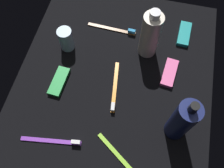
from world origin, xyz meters
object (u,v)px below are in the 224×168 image
toothbrush_orange (115,89)px  toothbrush_purple (55,141)px  deodorant_stick (66,39)px  toothbrush_brown (115,29)px  snack_bar_pink (169,73)px  snack_bar_teal (184,34)px  toothbrush_lime (122,160)px  bodywash_bottle (150,35)px  snack_bar_green (59,81)px  lotion_bottle (182,121)px

toothbrush_orange → toothbrush_purple: bearing=-33.8°
deodorant_stick → toothbrush_brown: size_ratio=0.48×
toothbrush_brown → toothbrush_orange: bearing=12.8°
toothbrush_purple → snack_bar_pink: 42.44cm
toothbrush_purple → snack_bar_teal: bearing=144.8°
toothbrush_orange → toothbrush_purple: size_ratio=1.00×
toothbrush_lime → deodorant_stick: bearing=-141.6°
bodywash_bottle → snack_bar_teal: bearing=128.3°
bodywash_bottle → snack_bar_green: 33.07cm
toothbrush_purple → toothbrush_orange: bearing=146.2°
snack_bar_teal → bodywash_bottle: bearing=-48.9°
toothbrush_lime → toothbrush_brown: bearing=-164.5°
toothbrush_orange → toothbrush_brown: 24.21cm
bodywash_bottle → toothbrush_purple: (37.57, -21.13, -8.30)cm
toothbrush_purple → toothbrush_brown: 44.55cm
snack_bar_teal → lotion_bottle: bearing=3.7°
deodorant_stick → toothbrush_lime: (33.80, 26.81, -3.69)cm
snack_bar_pink → toothbrush_lime: bearing=-11.0°
snack_bar_pink → toothbrush_brown: bearing=-116.1°
toothbrush_lime → toothbrush_orange: bearing=-161.6°
toothbrush_purple → bodywash_bottle: bearing=150.7°
deodorant_stick → lotion_bottle: bearing=61.7°
bodywash_bottle → toothbrush_lime: bearing=-0.9°
lotion_bottle → toothbrush_orange: bearing=-113.4°
snack_bar_teal → snack_bar_green: same height
toothbrush_lime → snack_bar_green: 31.98cm
toothbrush_lime → snack_bar_pink: (-30.85, 9.50, 0.14)cm
toothbrush_lime → snack_bar_teal: 49.62cm
bodywash_bottle → toothbrush_lime: size_ratio=1.25×
deodorant_stick → toothbrush_lime: 43.30cm
snack_bar_teal → snack_bar_pink: (17.11, -3.22, 0.00)cm
snack_bar_pink → lotion_bottle: bearing=17.8°
toothbrush_purple → snack_bar_green: (-18.74, -4.80, 0.14)cm
snack_bar_teal → toothbrush_orange: bearing=-33.4°
bodywash_bottle → toothbrush_orange: size_ratio=1.08×
deodorant_stick → toothbrush_purple: (32.97, 6.31, -3.69)cm
snack_bar_pink → snack_bar_green: (11.29, -34.80, 0.00)cm
lotion_bottle → snack_bar_green: size_ratio=1.99×
toothbrush_orange → toothbrush_brown: bearing=-167.2°
toothbrush_purple → snack_bar_teal: 57.66cm
snack_bar_green → deodorant_stick: bearing=-170.4°
snack_bar_teal → snack_bar_green: (28.40, -38.02, 0.00)cm
bodywash_bottle → snack_bar_pink: size_ratio=1.86×
snack_bar_green → toothbrush_orange: bearing=98.0°
deodorant_stick → snack_bar_green: deodorant_stick is taller
snack_bar_teal → snack_bar_pink: same height
toothbrush_lime → toothbrush_purple: same height
lotion_bottle → toothbrush_purple: (11.40, -33.82, -8.55)cm
bodywash_bottle → snack_bar_teal: size_ratio=1.86×
toothbrush_purple → snack_bar_green: toothbrush_purple is taller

